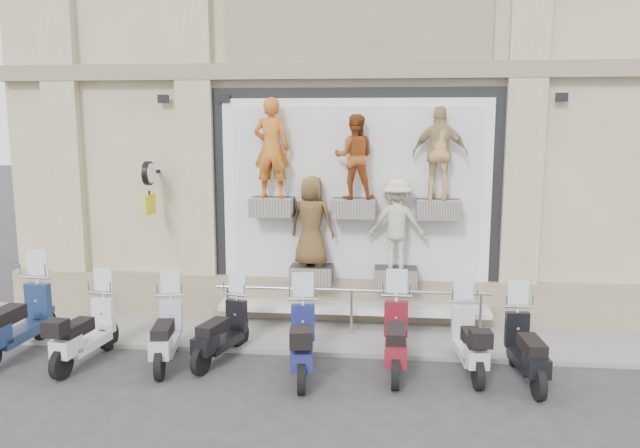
# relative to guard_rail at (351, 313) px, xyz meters

# --- Properties ---
(ground) EXTENTS (90.00, 90.00, 0.00)m
(ground) POSITION_rel_guard_rail_xyz_m (0.00, -2.00, -0.47)
(ground) COLOR #2E2E31
(ground) RESTS_ON ground
(sidewalk) EXTENTS (16.00, 2.20, 0.08)m
(sidewalk) POSITION_rel_guard_rail_xyz_m (0.00, 0.10, -0.43)
(sidewalk) COLOR gray
(sidewalk) RESTS_ON ground
(building) EXTENTS (14.00, 8.60, 12.00)m
(building) POSITION_rel_guard_rail_xyz_m (0.00, 5.00, 5.54)
(building) COLOR beige
(building) RESTS_ON ground
(shop_vitrine) EXTENTS (5.60, 0.83, 4.30)m
(shop_vitrine) POSITION_rel_guard_rail_xyz_m (0.06, 0.74, 1.93)
(shop_vitrine) COLOR black
(shop_vitrine) RESTS_ON ground
(guard_rail) EXTENTS (5.06, 0.10, 0.93)m
(guard_rail) POSITION_rel_guard_rail_xyz_m (0.00, 0.00, 0.00)
(guard_rail) COLOR #9EA0A5
(guard_rail) RESTS_ON ground
(clock_sign_bracket) EXTENTS (0.10, 0.80, 1.02)m
(clock_sign_bracket) POSITION_rel_guard_rail_xyz_m (-3.90, 0.47, 2.34)
(clock_sign_bracket) COLOR black
(clock_sign_bracket) RESTS_ON ground
(scooter_a) EXTENTS (0.73, 2.12, 1.70)m
(scooter_a) POSITION_rel_guard_rail_xyz_m (-5.54, -1.51, 0.38)
(scooter_a) COLOR #16254D
(scooter_a) RESTS_ON ground
(scooter_b) EXTENTS (0.74, 1.85, 1.46)m
(scooter_b) POSITION_rel_guard_rail_xyz_m (-4.24, -1.69, 0.27)
(scooter_b) COLOR silver
(scooter_b) RESTS_ON ground
(scooter_c) EXTENTS (0.82, 1.82, 1.42)m
(scooter_c) POSITION_rel_guard_rail_xyz_m (-2.92, -1.58, 0.25)
(scooter_c) COLOR #A0A5AE
(scooter_c) RESTS_ON ground
(scooter_d) EXTENTS (0.94, 1.79, 1.39)m
(scooter_d) POSITION_rel_guard_rail_xyz_m (-2.07, -1.35, 0.23)
(scooter_d) COLOR black
(scooter_d) RESTS_ON ground
(scooter_e) EXTENTS (0.75, 1.90, 1.50)m
(scooter_e) POSITION_rel_guard_rail_xyz_m (-0.66, -1.79, 0.29)
(scooter_e) COLOR navy
(scooter_e) RESTS_ON ground
(scooter_f) EXTENTS (0.57, 1.88, 1.52)m
(scooter_f) POSITION_rel_guard_rail_xyz_m (0.78, -1.48, 0.30)
(scooter_f) COLOR maroon
(scooter_f) RESTS_ON ground
(scooter_g) EXTENTS (0.66, 1.77, 1.41)m
(scooter_g) POSITION_rel_guard_rail_xyz_m (1.93, -1.41, 0.24)
(scooter_g) COLOR #B1B3B8
(scooter_g) RESTS_ON ground
(scooter_h) EXTENTS (0.65, 1.80, 1.43)m
(scooter_h) POSITION_rel_guard_rail_xyz_m (2.75, -1.66, 0.25)
(scooter_h) COLOR black
(scooter_h) RESTS_ON ground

